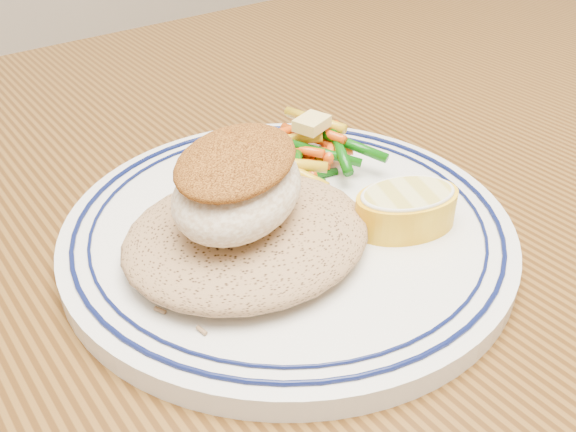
# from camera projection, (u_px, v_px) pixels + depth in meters

# --- Properties ---
(dining_table) EXTENTS (1.50, 0.90, 0.75)m
(dining_table) POSITION_uv_depth(u_px,v_px,m) (231.00, 355.00, 0.47)
(dining_table) COLOR #44270D
(dining_table) RESTS_ON ground
(plate) EXTENTS (0.29, 0.29, 0.02)m
(plate) POSITION_uv_depth(u_px,v_px,m) (288.00, 229.00, 0.42)
(plate) COLOR silver
(plate) RESTS_ON dining_table
(rice_pilaf) EXTENTS (0.15, 0.14, 0.03)m
(rice_pilaf) POSITION_uv_depth(u_px,v_px,m) (247.00, 231.00, 0.38)
(rice_pilaf) COLOR #95704A
(rice_pilaf) RESTS_ON plate
(fish_fillet) EXTENTS (0.12, 0.11, 0.05)m
(fish_fillet) POSITION_uv_depth(u_px,v_px,m) (238.00, 183.00, 0.36)
(fish_fillet) COLOR #F1E2C7
(fish_fillet) RESTS_ON rice_pilaf
(vegetable_pile) EXTENTS (0.11, 0.10, 0.03)m
(vegetable_pile) POSITION_uv_depth(u_px,v_px,m) (302.00, 153.00, 0.47)
(vegetable_pile) COLOR #0B500A
(vegetable_pile) RESTS_ON plate
(butter_pat) EXTENTS (0.03, 0.03, 0.01)m
(butter_pat) POSITION_uv_depth(u_px,v_px,m) (312.00, 123.00, 0.46)
(butter_pat) COLOR #F4D777
(butter_pat) RESTS_ON vegetable_pile
(lemon_wedge) EXTENTS (0.08, 0.08, 0.03)m
(lemon_wedge) POSITION_uv_depth(u_px,v_px,m) (406.00, 207.00, 0.40)
(lemon_wedge) COLOR yellow
(lemon_wedge) RESTS_ON plate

